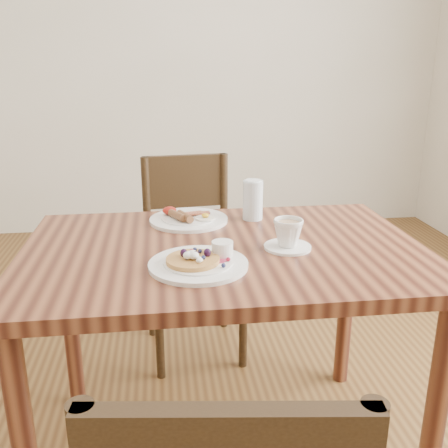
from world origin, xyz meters
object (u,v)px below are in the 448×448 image
Objects in this scene: dining_table at (224,276)px; pancake_plate at (200,261)px; water_glass at (253,200)px; breakfast_plate at (188,218)px; teacup_saucer at (288,235)px; chair_far at (191,246)px.

pancake_plate reaches higher than dining_table.
water_glass is at bearing 61.57° from pancake_plate.
teacup_saucer is at bearing -47.07° from breakfast_plate.
teacup_saucer is at bearing 102.04° from chair_far.
pancake_plate is at bearing -120.20° from dining_table.
teacup_saucer reaches higher than pancake_plate.
water_glass is at bearing 62.57° from dining_table.
dining_table is 4.44× the size of breakfast_plate.
chair_far is 0.58m from water_glass.
dining_table is at bearing 167.58° from teacup_saucer.
pancake_plate is at bearing 82.16° from chair_far.
breakfast_plate is 1.93× the size of teacup_saucer.
pancake_plate is at bearing -158.85° from teacup_saucer.
teacup_saucer is (0.28, -0.30, 0.03)m from breakfast_plate.
dining_table is 0.34m from water_glass.
chair_far reaches higher than pancake_plate.
pancake_plate is 1.97× the size of water_glass.
water_glass is (0.23, 0.00, 0.06)m from breakfast_plate.
water_glass reaches higher than teacup_saucer.
breakfast_plate reaches higher than dining_table.
chair_far is at bearing 88.16° from pancake_plate.
breakfast_plate is at bearing 91.37° from pancake_plate.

